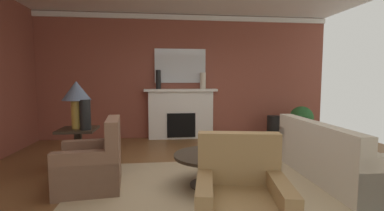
# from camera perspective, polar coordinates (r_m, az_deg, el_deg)

# --- Properties ---
(ground_plane) EXTENTS (9.07, 9.07, 0.00)m
(ground_plane) POSITION_cam_1_polar(r_m,az_deg,el_deg) (4.19, 1.50, -15.13)
(ground_plane) COLOR brown
(wall_fireplace) EXTENTS (7.58, 0.12, 3.09)m
(wall_fireplace) POSITION_cam_1_polar(r_m,az_deg,el_deg) (7.04, -2.20, 5.96)
(wall_fireplace) COLOR brown
(wall_fireplace) RESTS_ON ground_plane
(crown_moulding) EXTENTS (7.58, 0.08, 0.12)m
(crown_moulding) POSITION_cam_1_polar(r_m,az_deg,el_deg) (7.13, -2.19, 17.81)
(crown_moulding) COLOR white
(area_rug) EXTENTS (3.75, 2.29, 0.01)m
(area_rug) POSITION_cam_1_polar(r_m,az_deg,el_deg) (3.97, 3.76, -16.25)
(area_rug) COLOR tan
(area_rug) RESTS_ON ground_plane
(fireplace) EXTENTS (1.80, 0.35, 1.25)m
(fireplace) POSITION_cam_1_polar(r_m,az_deg,el_deg) (6.89, -2.34, -2.01)
(fireplace) COLOR white
(fireplace) RESTS_ON ground_plane
(mantel_mirror) EXTENTS (1.28, 0.04, 0.85)m
(mantel_mirror) POSITION_cam_1_polar(r_m,az_deg,el_deg) (6.96, -2.46, 8.22)
(mantel_mirror) COLOR silver
(sofa) EXTENTS (0.95, 2.12, 0.85)m
(sofa) POSITION_cam_1_polar(r_m,az_deg,el_deg) (4.64, 27.47, -9.87)
(sofa) COLOR beige
(sofa) RESTS_ON ground_plane
(armchair_near_window) EXTENTS (0.88, 0.88, 0.95)m
(armchair_near_window) POSITION_cam_1_polar(r_m,az_deg,el_deg) (4.02, -19.91, -11.76)
(armchair_near_window) COLOR brown
(armchair_near_window) RESTS_ON ground_plane
(armchair_facing_fireplace) EXTENTS (0.93, 0.93, 0.95)m
(armchair_facing_fireplace) POSITION_cam_1_polar(r_m,az_deg,el_deg) (2.68, 10.17, -20.34)
(armchair_facing_fireplace) COLOR #9E7A4C
(armchair_facing_fireplace) RESTS_ON ground_plane
(coffee_table) EXTENTS (1.00, 1.00, 0.45)m
(coffee_table) POSITION_cam_1_polar(r_m,az_deg,el_deg) (3.86, 3.79, -11.70)
(coffee_table) COLOR #2D2319
(coffee_table) RESTS_ON ground_plane
(side_table) EXTENTS (0.56, 0.56, 0.70)m
(side_table) POSITION_cam_1_polar(r_m,az_deg,el_deg) (4.78, -22.50, -7.98)
(side_table) COLOR #2D2319
(side_table) RESTS_ON ground_plane
(table_lamp) EXTENTS (0.44, 0.44, 0.75)m
(table_lamp) POSITION_cam_1_polar(r_m,az_deg,el_deg) (4.66, -22.86, 1.95)
(table_lamp) COLOR #B28E38
(table_lamp) RESTS_ON side_table
(vase_mantel_right) EXTENTS (0.15, 0.15, 0.40)m
(vase_mantel_right) POSITION_cam_1_polar(r_m,az_deg,el_deg) (6.85, 2.28, 5.16)
(vase_mantel_right) COLOR beige
(vase_mantel_right) RESTS_ON fireplace
(vase_mantel_left) EXTENTS (0.12, 0.12, 0.46)m
(vase_mantel_left) POSITION_cam_1_polar(r_m,az_deg,el_deg) (6.76, -7.01, 5.38)
(vase_mantel_left) COLOR black
(vase_mantel_left) RESTS_ON fireplace
(vase_tall_corner) EXTENTS (0.31, 0.31, 0.58)m
(vase_tall_corner) POSITION_cam_1_polar(r_m,az_deg,el_deg) (7.20, 16.50, -4.32)
(vase_tall_corner) COLOR black
(vase_tall_corner) RESTS_ON ground_plane
(vase_on_side_table) EXTENTS (0.17, 0.17, 0.47)m
(vase_on_side_table) POSITION_cam_1_polar(r_m,az_deg,el_deg) (4.53, -21.32, -1.78)
(vase_on_side_table) COLOR black
(vase_on_side_table) RESTS_ON side_table
(book_red_cover) EXTENTS (0.27, 0.22, 0.03)m
(book_red_cover) POSITION_cam_1_polar(r_m,az_deg,el_deg) (3.70, 6.91, -10.37)
(book_red_cover) COLOR navy
(book_red_cover) RESTS_ON coffee_table
(book_art_folio) EXTENTS (0.24, 0.23, 0.04)m
(book_art_folio) POSITION_cam_1_polar(r_m,az_deg,el_deg) (3.89, 6.06, -9.06)
(book_art_folio) COLOR tan
(book_art_folio) RESTS_ON coffee_table
(book_small_novel) EXTENTS (0.21, 0.20, 0.05)m
(book_small_novel) POSITION_cam_1_polar(r_m,az_deg,el_deg) (3.97, 5.21, -8.07)
(book_small_novel) COLOR maroon
(book_small_novel) RESTS_ON coffee_table
(potted_plant) EXTENTS (0.56, 0.56, 0.83)m
(potted_plant) POSITION_cam_1_polar(r_m,az_deg,el_deg) (7.19, 21.78, -2.84)
(potted_plant) COLOR #BCB29E
(potted_plant) RESTS_ON ground_plane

